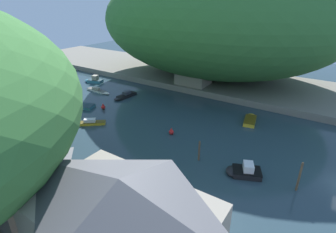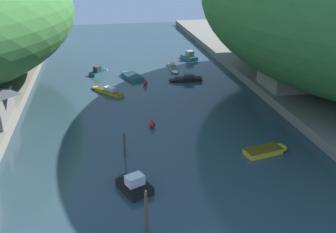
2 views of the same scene
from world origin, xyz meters
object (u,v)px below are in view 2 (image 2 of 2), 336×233
boat_near_quay (173,68)px  channel_buoy_near (145,82)px  boat_open_rowboat (106,91)px  right_bank_cottage (284,74)px  boat_small_dinghy (268,150)px  boat_white_cruiser (188,56)px  boat_red_skiff (99,71)px  boat_far_right_bank (185,79)px  channel_buoy_far (152,124)px  boat_yellow_tender (132,184)px  boat_navy_launch (131,76)px

boat_near_quay → channel_buoy_near: bearing=53.9°
boat_open_rowboat → right_bank_cottage: bearing=-53.3°
boat_near_quay → boat_small_dinghy: bearing=98.7°
right_bank_cottage → boat_near_quay: right_bank_cottage is taller
boat_open_rowboat → channel_buoy_near: (6.19, 2.35, 0.13)m
boat_white_cruiser → boat_red_skiff: 18.69m
boat_red_skiff → boat_small_dinghy: boat_red_skiff is taller
boat_far_right_bank → boat_red_skiff: bearing=67.4°
right_bank_cottage → channel_buoy_far: bearing=-160.0°
boat_yellow_tender → channel_buoy_near: size_ratio=4.04×
channel_buoy_far → channel_buoy_near: bearing=85.4°
boat_yellow_tender → boat_far_right_bank: bearing=44.4°
boat_red_skiff → channel_buoy_near: 10.22m
boat_navy_launch → boat_yellow_tender: boat_yellow_tender is taller
right_bank_cottage → boat_red_skiff: bearing=148.9°
boat_white_cruiser → channel_buoy_far: 31.98m
boat_navy_launch → boat_near_quay: (7.97, 3.23, 0.01)m
boat_navy_launch → channel_buoy_far: bearing=-107.1°
boat_navy_launch → channel_buoy_far: 20.22m
boat_open_rowboat → boat_small_dinghy: boat_open_rowboat is taller
boat_red_skiff → boat_white_cruiser: bearing=63.2°
boat_yellow_tender → boat_red_skiff: bearing=69.8°
boat_near_quay → boat_far_right_bank: size_ratio=1.15×
boat_open_rowboat → boat_far_right_bank: (12.83, 3.11, 0.05)m
boat_white_cruiser → boat_near_quay: bearing=-143.7°
boat_far_right_bank → channel_buoy_far: 18.25m
boat_navy_launch → boat_yellow_tender: size_ratio=1.32×
boat_yellow_tender → boat_far_right_bank: 30.90m
boat_red_skiff → boat_yellow_tender: 35.40m
boat_red_skiff → boat_near_quay: 13.15m
boat_far_right_bank → channel_buoy_far: bearing=157.6°
boat_small_dinghy → channel_buoy_near: channel_buoy_near is taller
boat_small_dinghy → boat_yellow_tender: bearing=-87.1°
boat_near_quay → boat_far_right_bank: 7.01m
boat_red_skiff → boat_near_quay: bearing=43.8°
boat_yellow_tender → boat_small_dinghy: (14.61, 3.79, -0.16)m
boat_white_cruiser → channel_buoy_near: (-10.42, -14.08, -0.08)m
right_bank_cottage → boat_far_right_bank: 15.64m
boat_small_dinghy → boat_white_cruiser: bearing=167.4°
boat_navy_launch → boat_small_dinghy: size_ratio=1.15×
right_bank_cottage → boat_yellow_tender: right_bank_cottage is taller
boat_white_cruiser → boat_navy_launch: boat_white_cruiser is taller
right_bank_cottage → boat_white_cruiser: right_bank_cottage is taller
boat_far_right_bank → channel_buoy_near: size_ratio=5.04×
channel_buoy_near → channel_buoy_far: 15.74m
right_bank_cottage → boat_open_rowboat: 26.10m
boat_near_quay → channel_buoy_far: (-7.37, -23.44, 0.16)m
boat_white_cruiser → boat_open_rowboat: boat_white_cruiser is taller
boat_open_rowboat → boat_red_skiff: size_ratio=1.49×
right_bank_cottage → boat_navy_launch: bearing=148.5°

